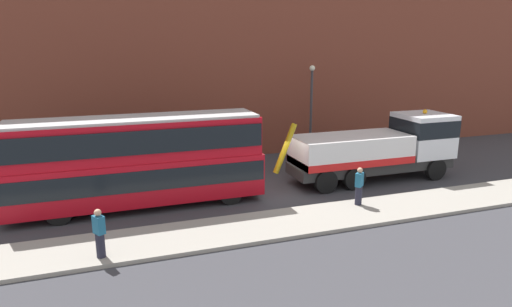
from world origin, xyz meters
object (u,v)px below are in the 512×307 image
(pedestrian_bystander, at_px, (359,187))
(street_lamp, at_px, (311,103))
(recovery_tow_truck, at_px, (380,147))
(pedestrian_onlooker, at_px, (99,234))
(double_decker_bus, at_px, (138,158))

(pedestrian_bystander, relative_size, street_lamp, 0.29)
(street_lamp, bearing_deg, recovery_tow_truck, -76.99)
(recovery_tow_truck, bearing_deg, pedestrian_onlooker, -160.88)
(pedestrian_onlooker, xyz_separation_m, pedestrian_bystander, (10.90, 1.52, 0.00))
(pedestrian_bystander, distance_m, street_lamp, 9.66)
(street_lamp, bearing_deg, double_decker_bus, -153.09)
(recovery_tow_truck, distance_m, pedestrian_bystander, 4.86)
(recovery_tow_truck, relative_size, pedestrian_onlooker, 5.93)
(pedestrian_onlooker, height_order, street_lamp, street_lamp)
(double_decker_bus, distance_m, street_lamp, 12.62)
(pedestrian_bystander, bearing_deg, street_lamp, -50.33)
(pedestrian_onlooker, relative_size, pedestrian_bystander, 1.00)
(double_decker_bus, height_order, pedestrian_onlooker, double_decker_bus)
(double_decker_bus, bearing_deg, pedestrian_bystander, -20.42)
(pedestrian_onlooker, bearing_deg, double_decker_bus, 39.62)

